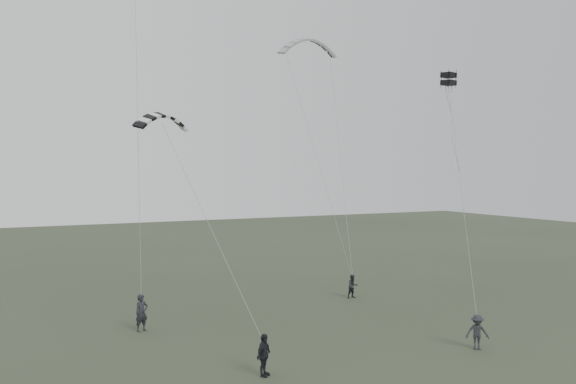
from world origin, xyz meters
name	(u,v)px	position (x,y,z in m)	size (l,w,h in m)	color
ground	(324,348)	(0.00, 0.00, 0.00)	(140.00, 140.00, 0.00)	#303C29
flyer_left	(142,313)	(-7.04, 6.51, 0.95)	(0.69, 0.46, 1.90)	black
flyer_right	(353,286)	(6.89, 8.16, 0.76)	(0.74, 0.58, 1.52)	#222327
flyer_center	(264,355)	(-3.98, -2.11, 0.85)	(1.00, 0.42, 1.71)	black
flyer_far	(477,332)	(6.22, -3.38, 0.81)	(1.05, 0.60, 1.62)	#27262B
kite_pale_large	(308,40)	(6.79, 14.12, 17.93)	(4.39, 0.99, 1.77)	#A2A4A6
kite_striped	(162,115)	(-5.90, 6.52, 11.14)	(2.96, 0.74, 1.17)	black
kite_box	(449,79)	(9.88, 2.73, 13.59)	(0.68, 0.68, 0.73)	black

